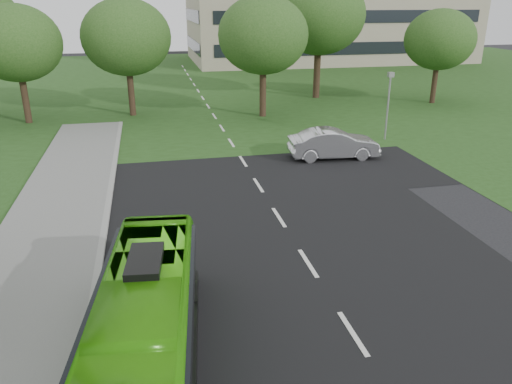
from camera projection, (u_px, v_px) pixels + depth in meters
ground at (328, 294)px, 15.54m from camera, size 160.00×160.00×0.00m
street_surfaces at (215, 126)px, 36.19m from camera, size 120.00×120.00×0.15m
tree_park_a at (16, 43)px, 35.14m from camera, size 6.33×6.33×8.41m
tree_park_b at (126, 37)px, 37.50m from camera, size 6.70×6.70×8.79m
tree_park_c at (263, 35)px, 37.12m from camera, size 6.77×6.77×8.99m
tree_park_d at (319, 15)px, 44.12m from camera, size 8.16×8.16×10.80m
tree_park_e at (440, 40)px, 42.40m from camera, size 5.95×5.95×7.94m
bus at (145, 331)px, 11.79m from camera, size 3.18×9.37×2.56m
sedan at (334, 144)px, 28.65m from camera, size 5.26×2.18×1.69m
camera_pole at (389, 97)px, 31.74m from camera, size 0.43×0.40×4.34m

